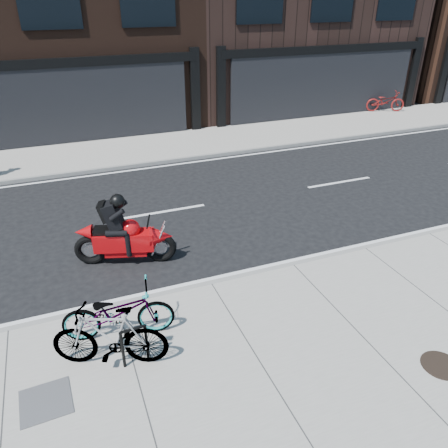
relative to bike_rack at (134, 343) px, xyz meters
name	(u,v)px	position (x,y,z in m)	size (l,w,h in m)	color
ground	(185,244)	(1.94, 3.64, -0.57)	(120.00, 120.00, 0.00)	black
sidewalk_near	(277,392)	(1.94, -1.36, -0.51)	(60.00, 6.00, 0.13)	gray
sidewalk_far	(128,150)	(1.94, 11.39, -0.51)	(60.00, 3.50, 0.13)	gray
bike_rack	(134,343)	(0.00, 0.00, 0.00)	(0.45, 0.08, 0.76)	black
bicycle_front	(118,312)	(-0.13, 0.78, 0.07)	(0.69, 1.97, 1.04)	gray
bicycle_rear	(110,336)	(-0.36, 0.15, 0.13)	(0.54, 1.91, 1.15)	gray
motorcycle	(129,235)	(0.54, 3.34, 0.14)	(2.30, 1.09, 1.76)	black
bicycle_far	(386,101)	(15.48, 12.64, 0.06)	(0.68, 1.94, 1.02)	maroon
manhole_cover	(441,365)	(4.73, -1.93, -0.44)	(0.66, 0.66, 0.01)	black
utility_grate	(46,402)	(-1.46, -0.29, -0.44)	(0.75, 0.75, 0.01)	#4A4B4D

